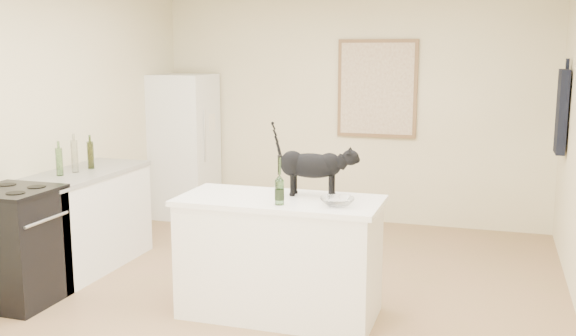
{
  "coord_description": "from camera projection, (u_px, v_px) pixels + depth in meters",
  "views": [
    {
      "loc": [
        1.58,
        -4.68,
        1.97
      ],
      "look_at": [
        0.15,
        -0.15,
        1.12
      ],
      "focal_mm": 40.97,
      "sensor_mm": 36.0,
      "label": 1
    }
  ],
  "objects": [
    {
      "name": "counter_bottle_cluster",
      "position": [
        79.0,
        157.0,
        5.9
      ],
      "size": [
        0.12,
        0.49,
        0.29
      ],
      "color": "#969F93",
      "rests_on": "left_countertop"
    },
    {
      "name": "wall_back",
      "position": [
        351.0,
        110.0,
        7.56
      ],
      "size": [
        4.5,
        0.0,
        4.5
      ],
      "primitive_type": "plane",
      "rotation": [
        1.57,
        0.0,
        0.0
      ],
      "color": "beige",
      "rests_on": "ground"
    },
    {
      "name": "wall_left",
      "position": [
        28.0,
        130.0,
        5.65
      ],
      "size": [
        0.0,
        5.5,
        5.5
      ],
      "primitive_type": "plane",
      "rotation": [
        1.57,
        0.0,
        1.57
      ],
      "color": "beige",
      "rests_on": "ground"
    },
    {
      "name": "wine_bottle",
      "position": [
        279.0,
        183.0,
        4.6
      ],
      "size": [
        0.08,
        0.08,
        0.31
      ],
      "primitive_type": "cylinder",
      "rotation": [
        0.0,
        0.0,
        -0.31
      ],
      "color": "#234F1F",
      "rests_on": "island_top"
    },
    {
      "name": "glass_bowl",
      "position": [
        337.0,
        202.0,
        4.59
      ],
      "size": [
        0.3,
        0.3,
        0.06
      ],
      "primitive_type": "imported",
      "rotation": [
        0.0,
        0.0,
        0.3
      ],
      "color": "white",
      "rests_on": "island_top"
    },
    {
      "name": "floor",
      "position": [
        276.0,
        303.0,
        5.21
      ],
      "size": [
        5.5,
        5.5,
        0.0
      ],
      "primitive_type": "plane",
      "color": "#9B7152",
      "rests_on": "ground"
    },
    {
      "name": "left_countertop",
      "position": [
        81.0,
        174.0,
        5.91
      ],
      "size": [
        0.62,
        1.44,
        0.04
      ],
      "primitive_type": "cube",
      "color": "gray",
      "rests_on": "left_cabinets"
    },
    {
      "name": "fridge_paper",
      "position": [
        212.0,
        122.0,
        7.76
      ],
      "size": [
        0.02,
        0.15,
        0.2
      ],
      "primitive_type": "cube",
      "rotation": [
        0.0,
        0.0,
        -0.07
      ],
      "color": "white",
      "rests_on": "fridge"
    },
    {
      "name": "artwork_canvas",
      "position": [
        377.0,
        89.0,
        7.39
      ],
      "size": [
        0.82,
        0.0,
        1.02
      ],
      "primitive_type": "cube",
      "color": "beige",
      "rests_on": "wall_back"
    },
    {
      "name": "left_cabinets",
      "position": [
        84.0,
        222.0,
        5.99
      ],
      "size": [
        0.6,
        1.4,
        0.86
      ],
      "primitive_type": "cube",
      "color": "white",
      "rests_on": "floor"
    },
    {
      "name": "island_top",
      "position": [
        280.0,
        201.0,
        4.84
      ],
      "size": [
        1.5,
        0.7,
        0.04
      ],
      "primitive_type": "cube",
      "color": "white",
      "rests_on": "island_base"
    },
    {
      "name": "wall_front",
      "position": [
        35.0,
        236.0,
        2.4
      ],
      "size": [
        4.5,
        0.0,
        4.5
      ],
      "primitive_type": "plane",
      "rotation": [
        -1.57,
        0.0,
        0.0
      ],
      "color": "beige",
      "rests_on": "ground"
    },
    {
      "name": "island_base",
      "position": [
        280.0,
        259.0,
        4.92
      ],
      "size": [
        1.44,
        0.67,
        0.86
      ],
      "primitive_type": "cube",
      "color": "white",
      "rests_on": "floor"
    },
    {
      "name": "stove",
      "position": [
        16.0,
        248.0,
        5.14
      ],
      "size": [
        0.6,
        0.6,
        0.9
      ],
      "primitive_type": "cube",
      "color": "black",
      "rests_on": "floor"
    },
    {
      "name": "fridge",
      "position": [
        183.0,
        146.0,
        7.84
      ],
      "size": [
        0.68,
        0.68,
        1.7
      ],
      "primitive_type": "cube",
      "color": "white",
      "rests_on": "floor"
    },
    {
      "name": "black_cat",
      "position": [
        311.0,
        169.0,
        4.88
      ],
      "size": [
        0.59,
        0.2,
        0.41
      ],
      "primitive_type": null,
      "rotation": [
        0.0,
        0.0,
        0.04
      ],
      "color": "black",
      "rests_on": "island_top"
    },
    {
      "name": "hanging_garment",
      "position": [
        562.0,
        112.0,
        6.24
      ],
      "size": [
        0.08,
        0.34,
        0.8
      ],
      "primitive_type": "cube",
      "color": "black",
      "rests_on": "wall_right"
    },
    {
      "name": "artwork_frame",
      "position": [
        377.0,
        89.0,
        7.4
      ],
      "size": [
        0.9,
        0.03,
        1.1
      ],
      "primitive_type": "cube",
      "color": "brown",
      "rests_on": "wall_back"
    }
  ]
}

